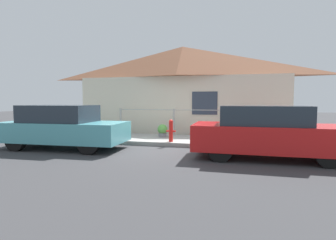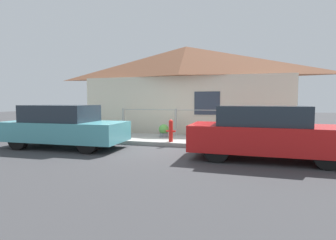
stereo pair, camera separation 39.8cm
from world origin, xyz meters
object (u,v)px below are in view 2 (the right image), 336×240
(fire_hydrant, at_px, (171,130))
(potted_plant_near_hydrant, at_px, (164,130))
(car_left, at_px, (64,126))
(car_right, at_px, (266,133))

(fire_hydrant, bearing_deg, potted_plant_near_hydrant, 119.37)
(car_left, relative_size, car_right, 1.00)
(fire_hydrant, height_order, potted_plant_near_hydrant, fire_hydrant)
(potted_plant_near_hydrant, bearing_deg, car_left, -138.38)
(car_left, xyz_separation_m, car_right, (6.34, 0.00, 0.00))
(car_right, height_order, potted_plant_near_hydrant, car_right)
(car_right, xyz_separation_m, potted_plant_near_hydrant, (-3.60, 2.43, -0.32))
(fire_hydrant, xyz_separation_m, potted_plant_near_hydrant, (-0.58, 1.04, -0.14))
(car_right, distance_m, fire_hydrant, 3.33)
(car_right, relative_size, potted_plant_near_hydrant, 8.01)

